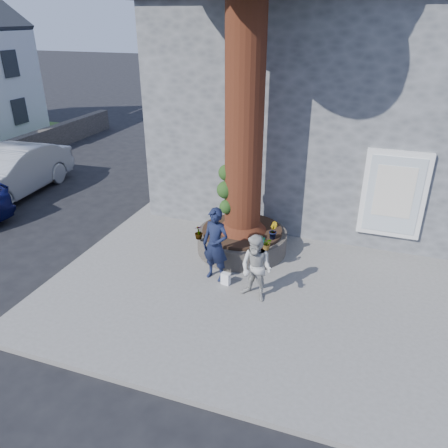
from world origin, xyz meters
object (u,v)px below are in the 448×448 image
(planter, at_px, (242,240))
(man, at_px, (216,245))
(woman, at_px, (256,268))
(car_silver, at_px, (10,173))

(planter, relative_size, man, 1.31)
(woman, bearing_deg, planter, 131.89)
(woman, height_order, car_silver, car_silver)
(woman, bearing_deg, man, 173.34)
(man, relative_size, woman, 1.17)
(man, bearing_deg, woman, -12.63)
(planter, xyz_separation_m, woman, (0.91, -1.96, 0.45))
(woman, relative_size, car_silver, 0.30)
(man, height_order, woman, man)
(man, xyz_separation_m, woman, (1.09, -0.47, -0.13))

